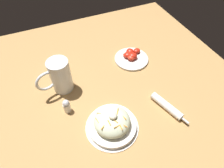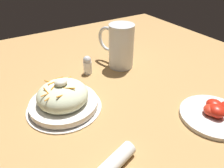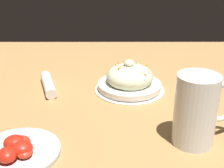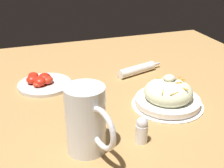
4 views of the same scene
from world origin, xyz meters
name	(u,v)px [view 3 (image 3 of 4)]	position (x,y,z in m)	size (l,w,h in m)	color
ground_plane	(122,113)	(0.00, 0.00, 0.00)	(1.43, 1.43, 0.00)	#B2844C
salad_plate	(130,80)	(0.15, -0.03, 0.03)	(0.22, 0.22, 0.10)	white
beer_mug	(196,114)	(-0.14, -0.16, 0.07)	(0.10, 0.17, 0.17)	white
napkin_roll	(48,84)	(0.16, 0.23, 0.02)	(0.20, 0.08, 0.03)	white
tomato_plate	(17,150)	(-0.19, 0.24, 0.02)	(0.19, 0.19, 0.05)	silver
salt_shaker	(187,101)	(0.00, -0.18, 0.04)	(0.03, 0.03, 0.07)	white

